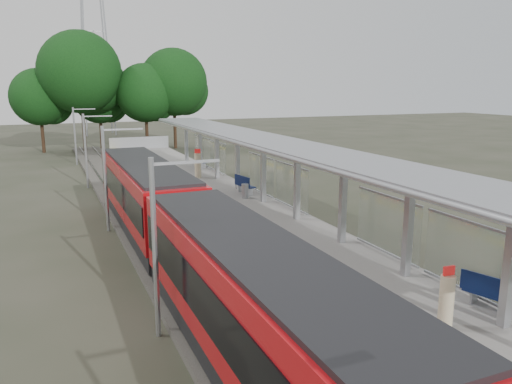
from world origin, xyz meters
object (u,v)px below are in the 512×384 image
Objects in this scene: litter_bin at (245,191)px; info_pillar_near at (446,301)px; bench_far at (200,161)px; info_pillar_far at (198,165)px; bench_near at (490,293)px; bench_mid at (244,184)px; train at (182,230)px.

info_pillar_near is at bearing -93.20° from litter_bin.
info_pillar_far is (-1.45, -4.41, 0.35)m from bench_far.
bench_mid reaches higher than bench_near.
litter_bin is (5.91, 8.42, -0.64)m from train.
train is 10.58m from bench_near.
info_pillar_far reaches higher than bench_mid.
bench_near is 23.79m from info_pillar_far.
litter_bin is (-0.81, -11.69, -0.12)m from bench_far.
bench_mid is 17.89m from info_pillar_near.
info_pillar_near is 2.09× the size of litter_bin.
bench_far reaches higher than litter_bin.
bench_far is 0.88× the size of info_pillar_near.
train reaches higher than litter_bin.
train is at bearing -86.75° from info_pillar_far.
bench_mid is (6.30, 9.54, -0.47)m from train.
bench_mid is at bearing 73.07° from bench_near.
bench_far is 11.72m from litter_bin.
bench_near reaches higher than bench_far.
bench_near is 17.59m from bench_mid.
info_pillar_near is at bearing 169.03° from bench_near.
bench_mid reaches higher than bench_far.
info_pillar_far reaches higher than info_pillar_near.
info_pillar_far is at bearing -114.84° from bench_far.
train reaches higher than info_pillar_far.
info_pillar_far is at bearing 95.01° from litter_bin.
bench_mid is at bearing 89.60° from info_pillar_near.
bench_near is at bearing -86.69° from litter_bin.
info_pillar_far is (0.30, 23.99, 0.13)m from info_pillar_near.
bench_far is (6.73, 20.11, -0.52)m from train.
info_pillar_far is at bearing 89.08° from bench_mid.
train is at bearing 111.72° from bench_near.
train is 15.86× the size of info_pillar_near.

